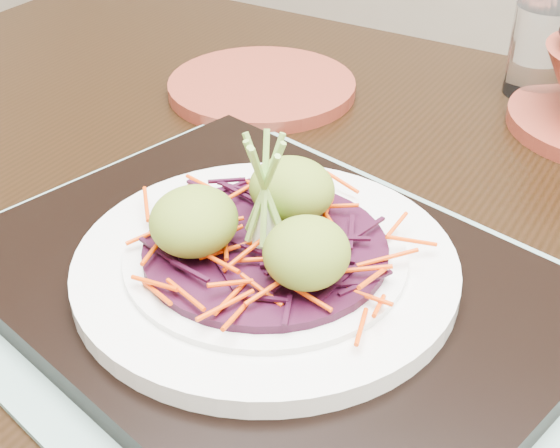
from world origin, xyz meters
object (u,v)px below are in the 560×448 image
at_px(dining_table, 357,354).
at_px(terracotta_side_plate, 262,87).
at_px(water_glass, 542,51).
at_px(white_plate, 266,264).
at_px(serving_tray, 266,285).

bearing_deg(dining_table, terracotta_side_plate, 137.68).
distance_m(dining_table, water_glass, 0.35).
bearing_deg(dining_table, white_plate, -110.28).
relative_size(white_plate, water_glass, 2.76).
xyz_separation_m(dining_table, serving_tray, (-0.04, -0.08, 0.11)).
height_order(serving_tray, terracotta_side_plate, serving_tray).
bearing_deg(dining_table, serving_tray, -110.28).
height_order(white_plate, water_glass, water_glass).
relative_size(dining_table, terracotta_side_plate, 7.03).
bearing_deg(serving_tray, terracotta_side_plate, 135.80).
xyz_separation_m(white_plate, terracotta_side_plate, (-0.14, 0.28, -0.02)).
relative_size(serving_tray, white_plate, 1.54).
relative_size(dining_table, serving_tray, 3.49).
bearing_deg(water_glass, dining_table, -99.89).
relative_size(white_plate, terracotta_side_plate, 1.31).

